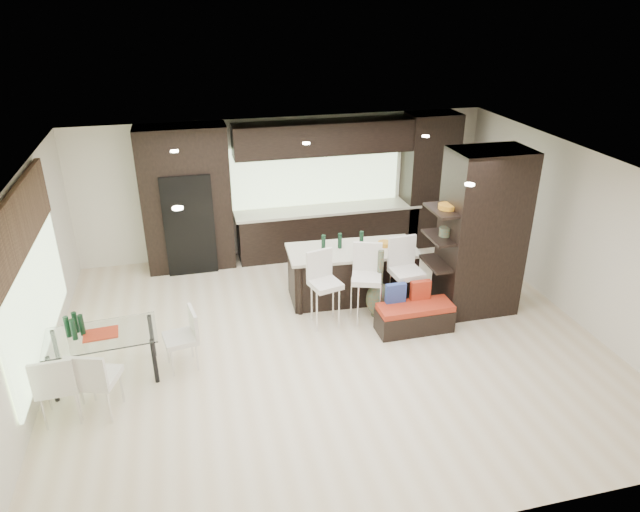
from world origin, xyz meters
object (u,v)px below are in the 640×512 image
object	(u,v)px
stool_left	(325,297)
dining_table	(105,356)
stool_right	(406,286)
floor_vase	(380,284)
stool_mid	(366,291)
chair_near	(98,382)
kitchen_island	(352,273)
chair_far	(60,388)
bench	(415,318)
chair_end	(181,342)

from	to	relation	value
stool_left	dining_table	xyz separation A→B (m)	(-3.24, -0.61, -0.15)
stool_right	floor_vase	bearing A→B (deg)	163.39
stool_right	dining_table	distance (m)	4.61
stool_mid	chair_near	world-z (taller)	stool_mid
floor_vase	kitchen_island	bearing A→B (deg)	109.59
chair_near	chair_far	bearing A→B (deg)	-161.69
kitchen_island	stool_left	world-z (taller)	stool_left
bench	stool_right	bearing A→B (deg)	87.05
floor_vase	chair_far	distance (m)	4.81
kitchen_island	floor_vase	xyz separation A→B (m)	(0.25, -0.71, 0.13)
stool_left	floor_vase	xyz separation A→B (m)	(0.92, 0.07, 0.08)
floor_vase	dining_table	distance (m)	4.22
bench	chair_near	size ratio (longest dim) A/B	1.32
bench	chair_end	world-z (taller)	chair_end
kitchen_island	stool_mid	xyz separation A→B (m)	(0.00, -0.79, 0.06)
stool_mid	floor_vase	bearing A→B (deg)	37.05
chair_far	chair_end	xyz separation A→B (m)	(1.46, 0.72, -0.04)
floor_vase	chair_far	bearing A→B (deg)	-163.00
stool_right	chair_near	distance (m)	4.76
stool_mid	stool_right	distance (m)	0.66
stool_left	chair_far	xyz separation A→B (m)	(-3.69, -1.33, -0.05)
stool_mid	chair_end	world-z (taller)	stool_mid
stool_right	dining_table	world-z (taller)	stool_right
kitchen_island	floor_vase	distance (m)	0.77
kitchen_island	bench	size ratio (longest dim) A/B	1.83
dining_table	chair_near	distance (m)	0.73
stool_right	bench	bearing A→B (deg)	-96.97
stool_right	chair_end	xyz separation A→B (m)	(-3.56, -0.60, -0.13)
stool_left	bench	bearing A→B (deg)	-35.42
floor_vase	chair_end	world-z (taller)	floor_vase
stool_left	kitchen_island	bearing A→B (deg)	35.23
kitchen_island	chair_end	bearing A→B (deg)	-151.04
stool_mid	bench	bearing A→B (deg)	-18.04
bench	dining_table	size ratio (longest dim) A/B	0.83
chair_end	floor_vase	bearing A→B (deg)	-87.82
stool_right	kitchen_island	bearing A→B (deg)	125.22
stool_left	stool_right	xyz separation A→B (m)	(1.33, -0.02, 0.04)
kitchen_island	chair_far	world-z (taller)	kitchen_island
stool_mid	dining_table	bearing A→B (deg)	-151.86
stool_right	floor_vase	world-z (taller)	floor_vase
stool_mid	stool_right	xyz separation A→B (m)	(0.66, -0.01, 0.02)
dining_table	chair_end	bearing A→B (deg)	-4.42
stool_mid	chair_near	distance (m)	4.12
stool_right	chair_far	distance (m)	5.18
stool_left	floor_vase	world-z (taller)	floor_vase
stool_right	chair_end	distance (m)	3.61
stool_mid	chair_far	bearing A→B (deg)	-143.67
chair_far	dining_table	bearing A→B (deg)	56.11
stool_left	stool_right	distance (m)	1.33
dining_table	stool_left	bearing A→B (deg)	6.26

